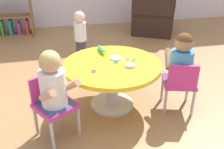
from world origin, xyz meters
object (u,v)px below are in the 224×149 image
Objects in this scene: armchair_dark at (154,17)px; rolling_pin at (102,50)px; seated_child_left at (53,81)px; seated_child_right at (182,59)px; bookshelf_low at (6,19)px; craft_table at (112,73)px; craft_scissors at (131,60)px; child_chair_right at (180,83)px; toddler_standing at (80,33)px; child_chair_left at (53,103)px.

rolling_pin is at bearing -124.42° from armchair_dark.
seated_child_left is 1.00× the size of seated_child_right.
bookshelf_low is (-0.83, 2.90, -0.23)m from seated_child_left.
craft_table is 0.23m from craft_scissors.
child_chair_right is 0.80× the size of toddler_standing.
seated_child_left is at bearing -147.61° from craft_table.
armchair_dark is at bearing 54.62° from seated_child_left.
child_chair_left is at bearing -126.07° from armchair_dark.
bookshelf_low is at bearing 126.35° from seated_child_right.
seated_child_left reaches higher than toddler_standing.
toddler_standing is 1.33m from craft_scissors.
armchair_dark is at bearing 64.04° from craft_scissors.
child_chair_left is (-0.57, -0.31, -0.06)m from craft_table.
seated_child_right is (0.01, 0.04, 0.23)m from child_chair_right.
seated_child_left is at bearing -125.38° from armchair_dark.
craft_scissors is at bearing -73.46° from toddler_standing.
child_chair_right is 0.85m from rolling_pin.
child_chair_left is 0.56× the size of armchair_dark.
rolling_pin reaches higher than craft_scissors.
seated_child_left reaches higher than bookshelf_low.
rolling_pin is (0.52, 0.60, 0.19)m from child_chair_left.
toddler_standing reaches higher than craft_scissors.
bookshelf_low is at bearing 133.90° from toddler_standing.
craft_table is at bearing -61.68° from bookshelf_low.
seated_child_right is at bearing 6.91° from child_chair_left.
craft_table is 1.40× the size of toddler_standing.
rolling_pin is (0.13, -1.02, 0.14)m from toddler_standing.
rolling_pin is (-0.67, 0.50, 0.19)m from child_chair_right.
bookshelf_low is 1.72m from toddler_standing.
rolling_pin is (1.32, -2.26, 0.20)m from bookshelf_low.
seated_child_left is at bearing -102.57° from toddler_standing.
seated_child_right reaches higher than child_chair_right.
child_chair_right is at bearing -105.56° from seated_child_right.
armchair_dark reaches higher than toddler_standing.
craft_table is at bearing 164.90° from seated_child_right.
child_chair_right is 2.44m from armchair_dark.
seated_child_left is at bearing -173.13° from child_chair_right.
child_chair_left is 0.86m from craft_scissors.
armchair_dark is at bearing 30.98° from toddler_standing.
craft_scissors is (-0.42, 0.25, 0.17)m from child_chair_right.
rolling_pin is 1.65× the size of craft_scissors.
rolling_pin is at bearing 134.52° from craft_scissors.
child_chair_left is 2.32× the size of rolling_pin.
armchair_dark is (1.78, 2.50, -0.22)m from seated_child_left.
seated_child_left and seated_child_right have the same top height.
bookshelf_low is at bearing 105.90° from seated_child_left.
seated_child_left is 0.55× the size of bookshelf_low.
rolling_pin reaches higher than craft_table.
craft_scissors is at bearing 27.38° from seated_child_left.
seated_child_right is at bearing -61.37° from toddler_standing.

